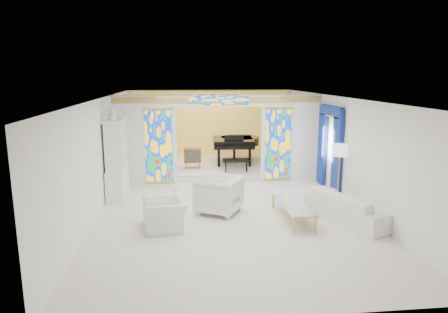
{
  "coord_description": "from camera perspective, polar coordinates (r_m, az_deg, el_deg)",
  "views": [
    {
      "loc": [
        -1.24,
        -11.34,
        3.63
      ],
      "look_at": [
        -0.02,
        0.2,
        1.26
      ],
      "focal_mm": 32.0,
      "sensor_mm": 36.0,
      "label": 1
    }
  ],
  "objects": [
    {
      "name": "armchair_left",
      "position": [
        9.8,
        -8.42,
        -8.07
      ],
      "size": [
        1.14,
        1.25,
        0.72
      ],
      "primitive_type": "imported",
      "rotation": [
        0.0,
        0.0,
        -1.41
      ],
      "color": "white",
      "rests_on": "floor"
    },
    {
      "name": "chandelier",
      "position": [
        15.45,
        -0.67,
        7.54
      ],
      "size": [
        0.48,
        0.48,
        0.3
      ],
      "primitive_type": "cylinder",
      "color": "gold",
      "rests_on": "ceiling"
    },
    {
      "name": "gold_curtain_back",
      "position": [
        17.4,
        -1.91,
        4.51
      ],
      "size": [
        6.7,
        0.1,
        2.9
      ],
      "primitive_type": "cube",
      "color": "#F0BE53",
      "rests_on": "wall_back"
    },
    {
      "name": "alcove_platform",
      "position": [
        15.89,
        -1.4,
        -1.32
      ],
      "size": [
        6.8,
        3.8,
        0.18
      ],
      "primitive_type": "cube",
      "color": "silver",
      "rests_on": "floor"
    },
    {
      "name": "wall_left",
      "position": [
        11.76,
        -17.0,
        0.61
      ],
      "size": [
        0.02,
        12.0,
        3.0
      ],
      "primitive_type": "cube",
      "color": "white",
      "rests_on": "floor"
    },
    {
      "name": "tv_console",
      "position": [
        15.07,
        -4.53,
        0.16
      ],
      "size": [
        0.64,
        0.45,
        0.74
      ],
      "rotation": [
        0.0,
        0.0,
        -0.01
      ],
      "color": "brown",
      "rests_on": "alcove_platform"
    },
    {
      "name": "wall_back",
      "position": [
        17.52,
        -1.94,
        4.56
      ],
      "size": [
        7.0,
        0.02,
        3.0
      ],
      "primitive_type": "cube",
      "color": "white",
      "rests_on": "floor"
    },
    {
      "name": "grand_piano",
      "position": [
        16.05,
        1.77,
        2.07
      ],
      "size": [
        1.99,
        3.02,
        1.2
      ],
      "rotation": [
        0.0,
        0.0,
        -0.05
      ],
      "color": "black",
      "rests_on": "alcove_platform"
    },
    {
      "name": "side_table",
      "position": [
        10.89,
        -6.83,
        -6.1
      ],
      "size": [
        0.5,
        0.5,
        0.52
      ],
      "rotation": [
        0.0,
        0.0,
        0.23
      ],
      "color": "white",
      "rests_on": "floor"
    },
    {
      "name": "vase",
      "position": [
        10.81,
        -6.87,
        -4.7
      ],
      "size": [
        0.2,
        0.2,
        0.19
      ],
      "primitive_type": "imported",
      "rotation": [
        0.0,
        0.0,
        -0.14
      ],
      "color": "white",
      "rests_on": "side_table"
    },
    {
      "name": "floor_lamp",
      "position": [
        11.79,
        16.21,
        0.48
      ],
      "size": [
        0.55,
        0.55,
        1.71
      ],
      "rotation": [
        0.0,
        0.0,
        -0.43
      ],
      "color": "gold",
      "rests_on": "floor"
    },
    {
      "name": "armchair_right",
      "position": [
        10.69,
        -0.77,
        -5.51
      ],
      "size": [
        1.46,
        1.45,
        0.99
      ],
      "primitive_type": "imported",
      "rotation": [
        0.0,
        0.0,
        -2.07
      ],
      "color": "white",
      "rests_on": "floor"
    },
    {
      "name": "wall_front",
      "position": [
        5.88,
        6.68,
        -9.75
      ],
      "size": [
        7.0,
        0.02,
        3.0
      ],
      "primitive_type": "cube",
      "color": "white",
      "rests_on": "floor"
    },
    {
      "name": "china_cabinet",
      "position": [
        12.35,
        -15.11,
        -0.35
      ],
      "size": [
        0.56,
        1.46,
        2.72
      ],
      "color": "white",
      "rests_on": "floor"
    },
    {
      "name": "wall_right",
      "position": [
        12.48,
        16.4,
        1.25
      ],
      "size": [
        0.02,
        12.0,
        3.0
      ],
      "primitive_type": "cube",
      "color": "white",
      "rests_on": "floor"
    },
    {
      "name": "stained_glass_transom",
      "position": [
        13.32,
        -0.68,
        8.06
      ],
      "size": [
        2.0,
        0.04,
        0.34
      ],
      "primitive_type": "cube",
      "color": "gold",
      "rests_on": "partition_wall"
    },
    {
      "name": "sofa",
      "position": [
        10.69,
        17.51,
        -6.81
      ],
      "size": [
        1.79,
        2.65,
        0.72
      ],
      "primitive_type": "imported",
      "rotation": [
        0.0,
        0.0,
        1.94
      ],
      "color": "white",
      "rests_on": "floor"
    },
    {
      "name": "stained_glass_right",
      "position": [
        13.83,
        7.74,
        1.75
      ],
      "size": [
        0.9,
        0.04,
        2.4
      ],
      "primitive_type": "cube",
      "color": "gold",
      "rests_on": "partition_wall"
    },
    {
      "name": "blue_drapes",
      "position": [
        13.07,
        14.86,
        2.13
      ],
      "size": [
        0.14,
        1.85,
        2.65
      ],
      "color": "navy",
      "rests_on": "wall_right"
    },
    {
      "name": "stained_glass_left",
      "position": [
        13.46,
        -9.3,
        1.43
      ],
      "size": [
        0.9,
        0.04,
        2.4
      ],
      "primitive_type": "cube",
      "color": "gold",
      "rests_on": "partition_wall"
    },
    {
      "name": "ceiling",
      "position": [
        11.43,
        0.22,
        8.39
      ],
      "size": [
        7.0,
        12.0,
        0.02
      ],
      "primitive_type": "cube",
      "color": "white",
      "rests_on": "wall_back"
    },
    {
      "name": "floor",
      "position": [
        11.97,
        0.2,
        -6.09
      ],
      "size": [
        12.0,
        12.0,
        0.0
      ],
      "primitive_type": "plane",
      "color": "silver",
      "rests_on": "ground"
    },
    {
      "name": "coffee_table",
      "position": [
        10.35,
        9.82,
        -6.7
      ],
      "size": [
        0.68,
        2.06,
        0.46
      ],
      "rotation": [
        0.0,
        0.0,
        0.03
      ],
      "color": "silver",
      "rests_on": "floor"
    },
    {
      "name": "partition_wall",
      "position": [
        13.54,
        -0.71,
        3.16
      ],
      "size": [
        7.0,
        0.22,
        3.0
      ],
      "color": "white",
      "rests_on": "floor"
    }
  ]
}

